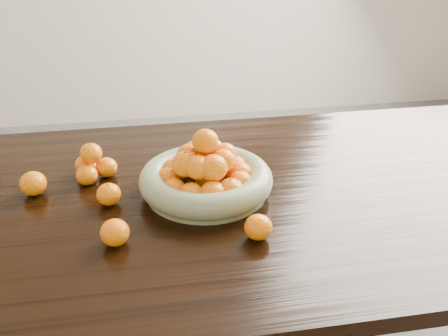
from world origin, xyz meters
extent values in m
cube|color=black|center=(0.00, 0.00, 0.73)|extent=(2.00, 1.00, 0.04)
cube|color=black|center=(0.93, 0.43, 0.35)|extent=(0.08, 0.08, 0.71)
cylinder|color=gray|center=(-0.05, 0.00, 0.76)|extent=(0.31, 0.31, 0.02)
torus|color=gray|center=(-0.05, 0.00, 0.79)|extent=(0.34, 0.34, 0.07)
ellipsoid|color=orange|center=(0.03, 0.00, 0.80)|extent=(0.07, 0.07, 0.06)
ellipsoid|color=orange|center=(0.03, 0.05, 0.80)|extent=(0.06, 0.06, 0.06)
ellipsoid|color=orange|center=(-0.01, 0.08, 0.80)|extent=(0.07, 0.07, 0.07)
ellipsoid|color=orange|center=(-0.06, 0.10, 0.80)|extent=(0.07, 0.07, 0.06)
ellipsoid|color=orange|center=(-0.10, 0.09, 0.79)|extent=(0.06, 0.06, 0.06)
ellipsoid|color=orange|center=(-0.13, 0.05, 0.80)|extent=(0.07, 0.07, 0.06)
ellipsoid|color=orange|center=(-0.15, 0.01, 0.80)|extent=(0.07, 0.07, 0.06)
ellipsoid|color=orange|center=(-0.14, -0.04, 0.79)|extent=(0.06, 0.06, 0.06)
ellipsoid|color=orange|center=(-0.10, -0.08, 0.79)|extent=(0.06, 0.06, 0.06)
ellipsoid|color=orange|center=(-0.05, -0.09, 0.80)|extent=(0.07, 0.07, 0.06)
ellipsoid|color=orange|center=(-0.01, -0.08, 0.80)|extent=(0.07, 0.07, 0.06)
ellipsoid|color=orange|center=(0.03, -0.04, 0.79)|extent=(0.06, 0.06, 0.06)
ellipsoid|color=orange|center=(-0.05, 0.00, 0.80)|extent=(0.07, 0.07, 0.06)
ellipsoid|color=orange|center=(0.00, 0.02, 0.85)|extent=(0.06, 0.06, 0.06)
ellipsoid|color=orange|center=(-0.03, 0.05, 0.84)|extent=(0.07, 0.07, 0.07)
ellipsoid|color=orange|center=(-0.07, 0.06, 0.84)|extent=(0.07, 0.07, 0.06)
ellipsoid|color=orange|center=(-0.09, 0.03, 0.85)|extent=(0.06, 0.06, 0.06)
ellipsoid|color=orange|center=(-0.11, -0.01, 0.84)|extent=(0.07, 0.07, 0.07)
ellipsoid|color=orange|center=(-0.08, -0.04, 0.85)|extent=(0.07, 0.07, 0.06)
ellipsoid|color=orange|center=(-0.04, -0.05, 0.85)|extent=(0.07, 0.07, 0.07)
ellipsoid|color=orange|center=(-0.01, -0.02, 0.85)|extent=(0.06, 0.06, 0.06)
ellipsoid|color=orange|center=(-0.05, 0.01, 0.89)|extent=(0.07, 0.07, 0.06)
ellipsoid|color=orange|center=(-0.36, 0.10, 0.78)|extent=(0.06, 0.06, 0.05)
ellipsoid|color=orange|center=(-0.31, 0.14, 0.78)|extent=(0.06, 0.06, 0.05)
ellipsoid|color=orange|center=(-0.37, 0.17, 0.78)|extent=(0.06, 0.06, 0.05)
ellipsoid|color=orange|center=(-0.35, 0.14, 0.82)|extent=(0.06, 0.06, 0.06)
ellipsoid|color=orange|center=(-0.30, -0.01, 0.78)|extent=(0.06, 0.06, 0.06)
ellipsoid|color=orange|center=(-0.28, -0.18, 0.78)|extent=(0.06, 0.06, 0.06)
ellipsoid|color=orange|center=(0.03, -0.22, 0.78)|extent=(0.06, 0.06, 0.06)
ellipsoid|color=orange|center=(-0.49, 0.07, 0.78)|extent=(0.07, 0.07, 0.06)
camera|label=1|loc=(-0.20, -1.11, 1.40)|focal=40.00mm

